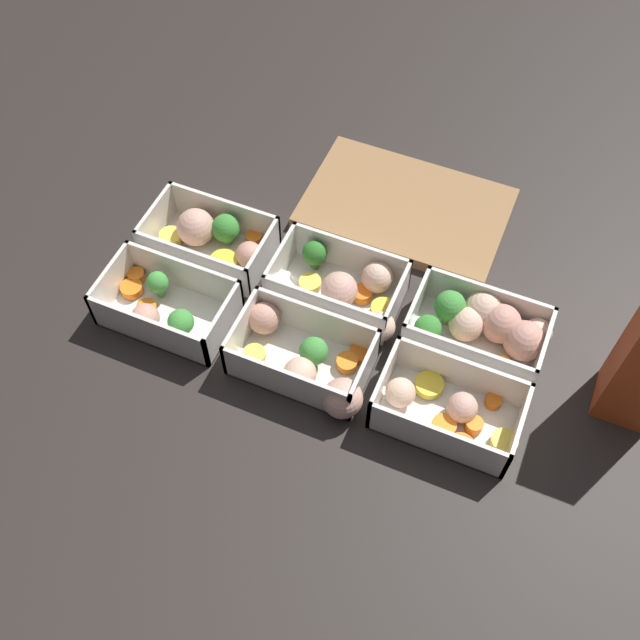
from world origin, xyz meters
name	(u,v)px	position (x,y,z in m)	size (l,w,h in m)	color
ground_plane	(320,329)	(0.00, 0.00, 0.00)	(4.00, 4.00, 0.00)	#282321
container_near_left	(164,307)	(-0.19, -0.06, 0.02)	(0.17, 0.10, 0.06)	silver
container_near_center	(306,361)	(0.01, -0.06, 0.02)	(0.19, 0.13, 0.06)	silver
container_near_right	(446,408)	(0.18, -0.06, 0.02)	(0.17, 0.10, 0.06)	silver
container_far_left	(211,239)	(-0.19, 0.06, 0.02)	(0.17, 0.10, 0.06)	silver
container_far_center	(347,288)	(0.01, 0.06, 0.02)	(0.18, 0.11, 0.06)	silver
container_far_right	(486,328)	(0.19, 0.07, 0.03)	(0.18, 0.12, 0.06)	silver
cutting_board	(406,208)	(0.03, 0.23, 0.01)	(0.28, 0.18, 0.02)	olive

